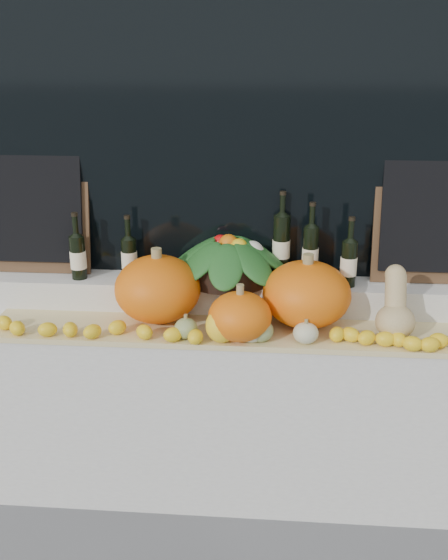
# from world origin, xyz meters

# --- Properties ---
(storefront_facade) EXTENTS (7.00, 0.94, 4.50)m
(storefront_facade) POSITION_xyz_m (0.00, 2.25, 2.25)
(storefront_facade) COLOR beige
(storefront_facade) RESTS_ON ground
(display_sill) EXTENTS (2.30, 0.55, 0.88)m
(display_sill) POSITION_xyz_m (0.00, 1.52, 0.44)
(display_sill) COLOR silver
(display_sill) RESTS_ON ground
(rear_tier) EXTENTS (2.30, 0.25, 0.16)m
(rear_tier) POSITION_xyz_m (0.00, 1.68, 0.96)
(rear_tier) COLOR silver
(rear_tier) RESTS_ON display_sill
(straw_bedding) EXTENTS (2.10, 0.32, 0.02)m
(straw_bedding) POSITION_xyz_m (0.00, 1.40, 0.89)
(straw_bedding) COLOR tan
(straw_bedding) RESTS_ON display_sill
(pumpkin_left) EXTENTS (0.44, 0.44, 0.30)m
(pumpkin_left) POSITION_xyz_m (-0.30, 1.48, 1.06)
(pumpkin_left) COLOR orange
(pumpkin_left) RESTS_ON straw_bedding
(pumpkin_right) EXTENTS (0.50, 0.50, 0.29)m
(pumpkin_right) POSITION_xyz_m (0.36, 1.49, 1.05)
(pumpkin_right) COLOR orange
(pumpkin_right) RESTS_ON straw_bedding
(pumpkin_center) EXTENTS (0.33, 0.33, 0.21)m
(pumpkin_center) POSITION_xyz_m (0.08, 1.32, 1.01)
(pumpkin_center) COLOR orange
(pumpkin_center) RESTS_ON straw_bedding
(butternut_squash) EXTENTS (0.17, 0.22, 0.30)m
(butternut_squash) POSITION_xyz_m (0.74, 1.40, 1.02)
(butternut_squash) COLOR tan
(butternut_squash) RESTS_ON straw_bedding
(decorative_gourds) EXTENTS (0.61, 0.14, 0.17)m
(decorative_gourds) POSITION_xyz_m (0.08, 1.29, 0.96)
(decorative_gourds) COLOR #36621D
(decorative_gourds) RESTS_ON straw_bedding
(lemon_heap) EXTENTS (2.20, 0.16, 0.06)m
(lemon_heap) POSITION_xyz_m (0.00, 1.29, 0.94)
(lemon_heap) COLOR yellow
(lemon_heap) RESTS_ON straw_bedding
(produce_bowl) EXTENTS (0.59, 0.59, 0.24)m
(produce_bowl) POSITION_xyz_m (0.00, 1.66, 1.15)
(produce_bowl) COLOR black
(produce_bowl) RESTS_ON rear_tier
(wine_bottle_far_left) EXTENTS (0.08, 0.08, 0.32)m
(wine_bottle_far_left) POSITION_xyz_m (-0.71, 1.63, 1.15)
(wine_bottle_far_left) COLOR black
(wine_bottle_far_left) RESTS_ON rear_tier
(wine_bottle_near_left) EXTENTS (0.08, 0.08, 0.30)m
(wine_bottle_near_left) POSITION_xyz_m (-0.47, 1.68, 1.14)
(wine_bottle_near_left) COLOR black
(wine_bottle_near_left) RESTS_ON rear_tier
(wine_bottle_tall) EXTENTS (0.08, 0.08, 0.42)m
(wine_bottle_tall) POSITION_xyz_m (0.25, 1.73, 1.20)
(wine_bottle_tall) COLOR black
(wine_bottle_tall) RESTS_ON rear_tier
(wine_bottle_near_right) EXTENTS (0.08, 0.08, 0.38)m
(wine_bottle_near_right) POSITION_xyz_m (0.38, 1.67, 1.18)
(wine_bottle_near_right) COLOR black
(wine_bottle_near_right) RESTS_ON rear_tier
(wine_bottle_far_right) EXTENTS (0.08, 0.08, 0.33)m
(wine_bottle_far_right) POSITION_xyz_m (0.56, 1.63, 1.15)
(wine_bottle_far_right) COLOR black
(wine_bottle_far_right) RESTS_ON rear_tier
(chalkboard_left) EXTENTS (0.50, 0.13, 0.61)m
(chalkboard_left) POSITION_xyz_m (-0.92, 1.74, 1.36)
(chalkboard_left) COLOR #4C331E
(chalkboard_left) RESTS_ON rear_tier
(chalkboard_right) EXTENTS (0.50, 0.13, 0.61)m
(chalkboard_right) POSITION_xyz_m (0.92, 1.74, 1.36)
(chalkboard_right) COLOR #4C331E
(chalkboard_right) RESTS_ON rear_tier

